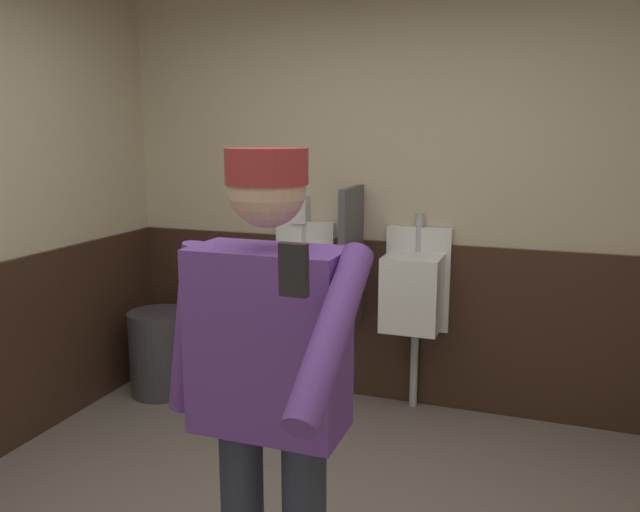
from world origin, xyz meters
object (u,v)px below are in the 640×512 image
object	(u,v)px
trash_bin	(160,352)
urinal_middle	(413,291)
urinal_left	(298,281)
cell_phone	(294,270)
soap_dispenser	(300,210)
person	(269,375)

from	to	relation	value
trash_bin	urinal_middle	bearing A→B (deg)	9.65
urinal_left	cell_phone	distance (m)	2.80
urinal_left	soap_dispenser	size ratio (longest dim) A/B	6.89
urinal_middle	trash_bin	bearing A→B (deg)	-170.35
urinal_middle	trash_bin	distance (m)	1.73
person	cell_phone	distance (m)	0.74
trash_bin	soap_dispenser	bearing A→B (deg)	25.05
cell_phone	urinal_middle	bearing A→B (deg)	99.51
cell_phone	trash_bin	distance (m)	3.16
urinal_middle	urinal_left	bearing A→B (deg)	180.00
urinal_middle	person	size ratio (longest dim) A/B	0.74
urinal_left	person	xyz separation A→B (m)	(0.71, -2.02, 0.22)
soap_dispenser	cell_phone	bearing A→B (deg)	-68.65
soap_dispenser	trash_bin	bearing A→B (deg)	-154.95
soap_dispenser	urinal_middle	bearing A→B (deg)	-8.67
urinal_middle	cell_phone	world-z (taller)	cell_phone
cell_phone	trash_bin	world-z (taller)	cell_phone
trash_bin	soap_dispenser	size ratio (longest dim) A/B	3.12
cell_phone	soap_dispenser	size ratio (longest dim) A/B	0.61
urinal_middle	person	bearing A→B (deg)	-91.13
urinal_left	cell_phone	world-z (taller)	cell_phone
person	soap_dispenser	world-z (taller)	person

